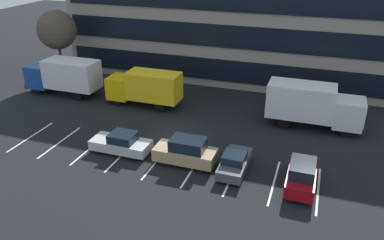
{
  "coord_description": "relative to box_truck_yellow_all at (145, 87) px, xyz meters",
  "views": [
    {
      "loc": [
        10.24,
        -25.43,
        14.6
      ],
      "look_at": [
        1.1,
        0.91,
        1.4
      ],
      "focal_mm": 36.07,
      "sensor_mm": 36.0,
      "label": 1
    }
  ],
  "objects": [
    {
      "name": "office_building",
      "position": [
        5.18,
        12.49,
        5.32
      ],
      "size": [
        36.02,
        11.32,
        14.4
      ],
      "color": "gray",
      "rests_on": "ground_plane"
    },
    {
      "name": "sedan_silver",
      "position": [
        2.18,
        -8.81,
        -1.13
      ],
      "size": [
        4.47,
        1.87,
        1.6
      ],
      "color": "silver",
      "rests_on": "ground_plane"
    },
    {
      "name": "box_truck_yellow_all",
      "position": [
        0.0,
        0.0,
        0.0
      ],
      "size": [
        7.23,
        2.39,
        3.35
      ],
      "color": "yellow",
      "rests_on": "ground_plane"
    },
    {
      "name": "bare_tree",
      "position": [
        -11.82,
        3.43,
        3.8
      ],
      "size": [
        4.15,
        4.15,
        7.78
      ],
      "color": "#473323",
      "rests_on": "ground_plane"
    },
    {
      "name": "box_truck_white",
      "position": [
        15.24,
        0.36,
        0.19
      ],
      "size": [
        7.94,
        2.63,
        3.68
      ],
      "color": "white",
      "rests_on": "ground_plane"
    },
    {
      "name": "box_truck_blue",
      "position": [
        -9.05,
        0.01,
        0.16
      ],
      "size": [
        7.84,
        2.6,
        3.64
      ],
      "color": "#194799",
      "rests_on": "ground_plane"
    },
    {
      "name": "lot_markings",
      "position": [
        5.18,
        -9.02,
        -1.88
      ],
      "size": [
        22.54,
        5.4,
        0.01
      ],
      "color": "silver",
      "rests_on": "ground_plane"
    },
    {
      "name": "suv_maroon",
      "position": [
        15.25,
        -9.04,
        -0.97
      ],
      "size": [
        1.77,
        4.18,
        1.89
      ],
      "color": "maroon",
      "rests_on": "ground_plane"
    },
    {
      "name": "suv_tan",
      "position": [
        7.28,
        -8.73,
        -0.93
      ],
      "size": [
        4.38,
        1.86,
        1.98
      ],
      "color": "tan",
      "rests_on": "ground_plane"
    },
    {
      "name": "sedan_charcoal",
      "position": [
        10.77,
        -8.55,
        -1.2
      ],
      "size": [
        1.7,
        4.06,
        1.45
      ],
      "color": "#474C51",
      "rests_on": "ground_plane"
    },
    {
      "name": "ground_plane",
      "position": [
        5.18,
        -5.46,
        -1.89
      ],
      "size": [
        120.0,
        120.0,
        0.0
      ],
      "primitive_type": "plane",
      "color": "black"
    }
  ]
}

